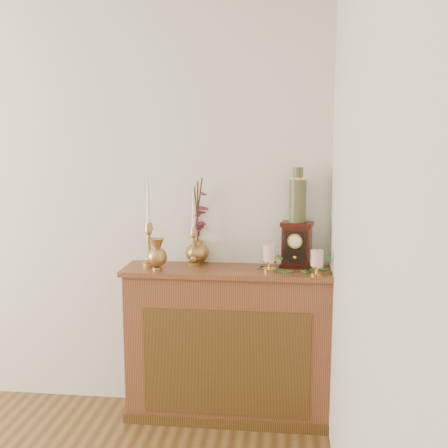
# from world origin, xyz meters

# --- Properties ---
(console_shelf) EXTENTS (1.24, 0.34, 0.93)m
(console_shelf) POSITION_xyz_m (1.40, 2.10, 0.44)
(console_shelf) COLOR brown
(console_shelf) RESTS_ON ground
(candlestick_left) EXTENTS (0.09, 0.09, 0.54)m
(candlestick_left) POSITION_xyz_m (0.93, 2.09, 1.11)
(candlestick_left) COLOR #B38647
(candlestick_left) RESTS_ON console_shelf
(candlestick_center) EXTENTS (0.08, 0.08, 0.48)m
(candlestick_center) POSITION_xyz_m (1.19, 2.15, 1.09)
(candlestick_center) COLOR #B38647
(candlestick_center) RESTS_ON console_shelf
(bud_vase) EXTENTS (0.12, 0.12, 0.19)m
(bud_vase) POSITION_xyz_m (1.00, 2.00, 1.02)
(bud_vase) COLOR #B38647
(bud_vase) RESTS_ON console_shelf
(ginger_jar) EXTENTS (0.21, 0.23, 0.53)m
(ginger_jar) POSITION_xyz_m (1.21, 2.25, 1.17)
(ginger_jar) COLOR #B38647
(ginger_jar) RESTS_ON console_shelf
(pillar_candle_left) EXTENTS (0.08, 0.08, 0.16)m
(pillar_candle_left) POSITION_xyz_m (1.64, 2.07, 1.01)
(pillar_candle_left) COLOR gold
(pillar_candle_left) RESTS_ON console_shelf
(pillar_candle_right) EXTENTS (0.08, 0.08, 0.15)m
(pillar_candle_right) POSITION_xyz_m (1.91, 2.00, 1.01)
(pillar_candle_right) COLOR gold
(pillar_candle_right) RESTS_ON console_shelf
(ivy_garland) EXTENTS (0.47, 0.23, 0.09)m
(ivy_garland) POSITION_xyz_m (1.82, 2.13, 0.94)
(ivy_garland) COLOR #30722B
(ivy_garland) RESTS_ON console_shelf
(mantel_clock) EXTENTS (0.20, 0.16, 0.27)m
(mantel_clock) POSITION_xyz_m (1.80, 2.18, 1.06)
(mantel_clock) COLOR black
(mantel_clock) RESTS_ON console_shelf
(ceramic_vase) EXTENTS (0.10, 0.10, 0.32)m
(ceramic_vase) POSITION_xyz_m (1.80, 2.18, 1.34)
(ceramic_vase) COLOR black
(ceramic_vase) RESTS_ON mantel_clock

